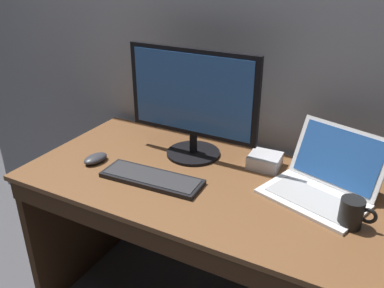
{
  "coord_description": "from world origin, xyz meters",
  "views": [
    {
      "loc": [
        0.6,
        -1.22,
        1.55
      ],
      "look_at": [
        -0.06,
        0.0,
        0.89
      ],
      "focal_mm": 37.51,
      "sensor_mm": 36.0,
      "label": 1
    }
  ],
  "objects_px": {
    "laptop_white": "(323,181)",
    "coffee_mug": "(352,213)",
    "external_drive_box": "(265,161)",
    "external_monitor": "(192,101)",
    "computer_mouse": "(95,158)",
    "wired_keyboard": "(152,178)"
  },
  "relations": [
    {
      "from": "laptop_white",
      "to": "coffee_mug",
      "type": "distance_m",
      "value": 0.2
    },
    {
      "from": "external_drive_box",
      "to": "coffee_mug",
      "type": "bearing_deg",
      "value": -33.78
    },
    {
      "from": "laptop_white",
      "to": "external_monitor",
      "type": "bearing_deg",
      "value": 175.08
    },
    {
      "from": "laptop_white",
      "to": "computer_mouse",
      "type": "height_order",
      "value": "laptop_white"
    },
    {
      "from": "computer_mouse",
      "to": "coffee_mug",
      "type": "height_order",
      "value": "coffee_mug"
    },
    {
      "from": "laptop_white",
      "to": "external_monitor",
      "type": "xyz_separation_m",
      "value": [
        -0.57,
        0.05,
        0.2
      ]
    },
    {
      "from": "laptop_white",
      "to": "wired_keyboard",
      "type": "height_order",
      "value": "laptop_white"
    },
    {
      "from": "external_monitor",
      "to": "wired_keyboard",
      "type": "relative_size",
      "value": 1.4
    },
    {
      "from": "wired_keyboard",
      "to": "computer_mouse",
      "type": "bearing_deg",
      "value": 176.97
    },
    {
      "from": "external_monitor",
      "to": "external_drive_box",
      "type": "xyz_separation_m",
      "value": [
        0.31,
        0.05,
        -0.22
      ]
    },
    {
      "from": "coffee_mug",
      "to": "laptop_white",
      "type": "bearing_deg",
      "value": 129.17
    },
    {
      "from": "laptop_white",
      "to": "external_drive_box",
      "type": "distance_m",
      "value": 0.27
    },
    {
      "from": "external_monitor",
      "to": "coffee_mug",
      "type": "distance_m",
      "value": 0.74
    },
    {
      "from": "wired_keyboard",
      "to": "coffee_mug",
      "type": "distance_m",
      "value": 0.73
    },
    {
      "from": "external_drive_box",
      "to": "coffee_mug",
      "type": "xyz_separation_m",
      "value": [
        0.38,
        -0.25,
        0.02
      ]
    },
    {
      "from": "coffee_mug",
      "to": "wired_keyboard",
      "type": "bearing_deg",
      "value": -174.99
    },
    {
      "from": "external_monitor",
      "to": "wired_keyboard",
      "type": "distance_m",
      "value": 0.36
    },
    {
      "from": "external_monitor",
      "to": "wired_keyboard",
      "type": "bearing_deg",
      "value": -98.06
    },
    {
      "from": "coffee_mug",
      "to": "external_drive_box",
      "type": "bearing_deg",
      "value": 146.22
    },
    {
      "from": "coffee_mug",
      "to": "computer_mouse",
      "type": "bearing_deg",
      "value": -177.3
    },
    {
      "from": "laptop_white",
      "to": "coffee_mug",
      "type": "xyz_separation_m",
      "value": [
        0.12,
        -0.15,
        -0.0
      ]
    },
    {
      "from": "computer_mouse",
      "to": "coffee_mug",
      "type": "distance_m",
      "value": 1.02
    }
  ]
}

